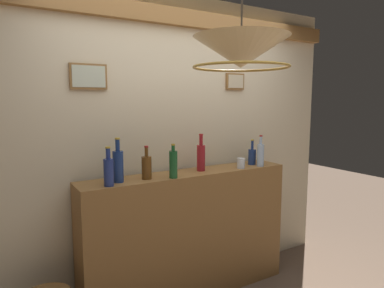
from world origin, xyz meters
name	(u,v)px	position (x,y,z in m)	size (l,w,h in m)	color
panelled_rear_partition	(175,138)	(0.00, 1.10, 1.38)	(3.49, 0.15, 2.62)	beige
bar_shelf_unit	(189,235)	(0.00, 0.86, 0.55)	(1.89, 0.32, 1.11)	olive
liquor_bottle_scotch	(173,164)	(-0.21, 0.74, 1.22)	(0.07, 0.07, 0.27)	#1A5126
liquor_bottle_sherry	(201,157)	(0.12, 0.86, 1.23)	(0.07, 0.07, 0.32)	maroon
liquor_bottle_gin	(252,156)	(0.70, 0.85, 1.19)	(0.07, 0.07, 0.24)	navy
liquor_bottle_rye	(118,165)	(-0.63, 0.83, 1.24)	(0.08, 0.08, 0.34)	navy
liquor_bottle_mezcal	(147,167)	(-0.41, 0.82, 1.20)	(0.08, 0.08, 0.26)	brown
liquor_bottle_vodka	(260,154)	(0.71, 0.75, 1.22)	(0.06, 0.06, 0.29)	#A5BEDB
liquor_bottle_whiskey	(109,171)	(-0.73, 0.76, 1.22)	(0.07, 0.07, 0.29)	navy
glass_tumbler_rocks	(241,163)	(0.49, 0.77, 1.15)	(0.07, 0.07, 0.09)	silver
pendant_lamp	(241,53)	(-0.08, 0.09, 2.01)	(0.60, 0.60, 0.52)	beige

